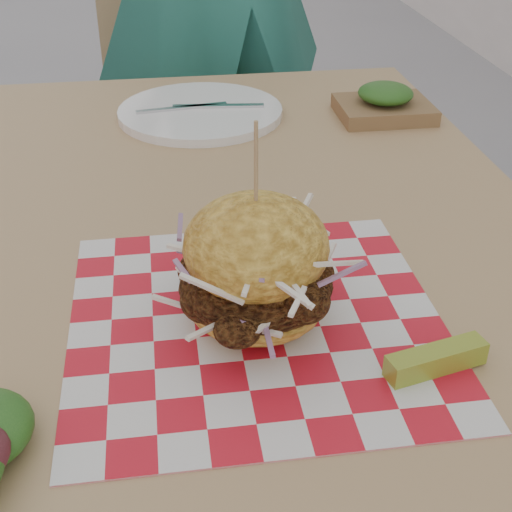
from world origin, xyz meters
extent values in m
cube|color=tan|center=(0.20, -0.17, 0.73)|extent=(0.80, 1.20, 0.04)
cylinder|color=#333338|center=(-0.14, 0.37, 0.35)|extent=(0.05, 0.05, 0.71)
cylinder|color=#333338|center=(0.54, 0.37, 0.35)|extent=(0.05, 0.05, 0.71)
cube|color=tan|center=(0.20, 0.83, 0.45)|extent=(0.52, 0.52, 0.04)
cube|color=tan|center=(0.25, 1.02, 0.70)|extent=(0.42, 0.15, 0.50)
cylinder|color=#333338|center=(-0.03, 0.70, 0.21)|extent=(0.03, 0.03, 0.43)
cylinder|color=#333338|center=(0.32, 0.60, 0.21)|extent=(0.03, 0.03, 0.43)
cylinder|color=#333338|center=(0.07, 1.05, 0.21)|extent=(0.03, 0.03, 0.43)
cylinder|color=#333338|center=(0.42, 0.95, 0.21)|extent=(0.03, 0.03, 0.43)
cube|color=red|center=(0.21, -0.36, 0.75)|extent=(0.36, 0.36, 0.00)
ellipsoid|color=gold|center=(0.21, -0.36, 0.78)|extent=(0.13, 0.13, 0.05)
ellipsoid|color=brown|center=(0.21, -0.36, 0.79)|extent=(0.15, 0.14, 0.07)
ellipsoid|color=gold|center=(0.21, -0.36, 0.84)|extent=(0.14, 0.14, 0.09)
cylinder|color=tan|center=(0.21, -0.36, 0.91)|extent=(0.00, 0.00, 0.10)
cube|color=#9A9D2D|center=(0.35, -0.45, 0.76)|extent=(0.10, 0.04, 0.02)
cylinder|color=white|center=(0.20, 0.21, 0.76)|extent=(0.27, 0.27, 0.01)
cube|color=silver|center=(0.17, 0.21, 0.77)|extent=(0.15, 0.03, 0.00)
cube|color=silver|center=(0.23, 0.21, 0.77)|extent=(0.15, 0.03, 0.00)
cube|color=brown|center=(0.49, 0.17, 0.76)|extent=(0.15, 0.12, 0.02)
ellipsoid|color=#1A4C15|center=(0.49, 0.17, 0.79)|extent=(0.09, 0.09, 0.03)
camera|label=1|loc=(0.12, -0.91, 1.17)|focal=50.00mm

